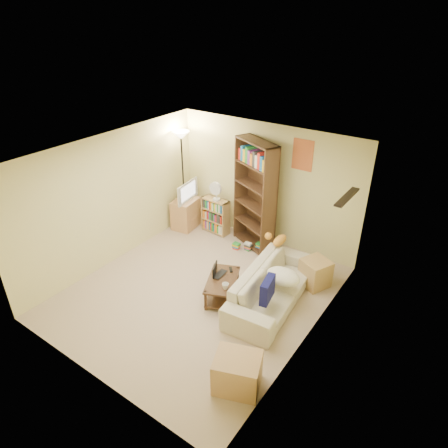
% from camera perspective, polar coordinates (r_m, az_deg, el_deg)
% --- Properties ---
extents(room, '(4.50, 4.54, 2.52)m').
position_cam_1_polar(room, '(6.25, -3.94, 2.15)').
color(room, '#C9AE97').
rests_on(room, ground).
extents(sofa, '(2.30, 1.24, 0.62)m').
position_cam_1_polar(sofa, '(6.77, 6.91, -8.83)').
color(sofa, beige).
rests_on(sofa, ground).
extents(navy_pillow, '(0.20, 0.43, 0.37)m').
position_cam_1_polar(navy_pillow, '(6.22, 6.23, -9.30)').
color(navy_pillow, '#12134E').
rests_on(navy_pillow, sofa).
extents(cream_blanket, '(0.58, 0.41, 0.25)m').
position_cam_1_polar(cream_blanket, '(6.63, 8.43, -7.43)').
color(cream_blanket, white).
rests_on(cream_blanket, sofa).
extents(tabby_cat, '(0.49, 0.21, 0.17)m').
position_cam_1_polar(tabby_cat, '(7.27, 7.67, -2.22)').
color(tabby_cat, orange).
rests_on(tabby_cat, sofa).
extents(coffee_table, '(0.78, 0.98, 0.38)m').
position_cam_1_polar(coffee_table, '(6.85, -0.25, -8.82)').
color(coffee_table, '#492D1C').
rests_on(coffee_table, ground).
extents(laptop, '(0.33, 0.23, 0.02)m').
position_cam_1_polar(laptop, '(6.83, -0.26, -7.32)').
color(laptop, black).
rests_on(laptop, coffee_table).
extents(laptop_screen, '(0.13, 0.27, 0.19)m').
position_cam_1_polar(laptop_screen, '(6.80, -1.30, -6.50)').
color(laptop_screen, white).
rests_on(laptop_screen, laptop).
extents(mug, '(0.21, 0.21, 0.10)m').
position_cam_1_polar(mug, '(6.53, 0.20, -8.87)').
color(mug, silver).
rests_on(mug, coffee_table).
extents(tv_remote, '(0.14, 0.15, 0.02)m').
position_cam_1_polar(tv_remote, '(6.97, 0.99, -6.52)').
color(tv_remote, black).
rests_on(tv_remote, coffee_table).
extents(tv_stand, '(0.52, 0.67, 0.66)m').
position_cam_1_polar(tv_stand, '(8.97, -5.46, 1.51)').
color(tv_stand, tan).
rests_on(tv_stand, ground).
extents(television, '(0.78, 0.30, 0.43)m').
position_cam_1_polar(television, '(8.74, -5.63, 4.71)').
color(television, black).
rests_on(television, tv_stand).
extents(tall_bookshelf, '(1.06, 0.72, 2.24)m').
position_cam_1_polar(tall_bookshelf, '(7.88, 4.43, 4.42)').
color(tall_bookshelf, '#482F1C').
rests_on(tall_bookshelf, ground).
extents(short_bookshelf, '(0.63, 0.28, 0.79)m').
position_cam_1_polar(short_bookshelf, '(8.69, -1.22, 1.19)').
color(short_bookshelf, tan).
rests_on(short_bookshelf, ground).
extents(desk_fan, '(0.28, 0.16, 0.42)m').
position_cam_1_polar(desk_fan, '(8.36, -1.19, 4.82)').
color(desk_fan, white).
rests_on(desk_fan, short_bookshelf).
extents(floor_lamp, '(0.37, 0.37, 2.16)m').
position_cam_1_polar(floor_lamp, '(8.55, -6.06, 10.23)').
color(floor_lamp, black).
rests_on(floor_lamp, ground).
extents(side_table, '(0.59, 0.59, 0.51)m').
position_cam_1_polar(side_table, '(7.31, 12.90, -6.82)').
color(side_table, tan).
rests_on(side_table, ground).
extents(end_cabinet, '(0.73, 0.67, 0.49)m').
position_cam_1_polar(end_cabinet, '(5.51, 1.92, -20.43)').
color(end_cabinet, tan).
rests_on(end_cabinet, ground).
extents(book_stacks, '(0.60, 0.32, 0.19)m').
position_cam_1_polar(book_stacks, '(8.20, 3.65, -3.23)').
color(book_stacks, red).
rests_on(book_stacks, ground).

